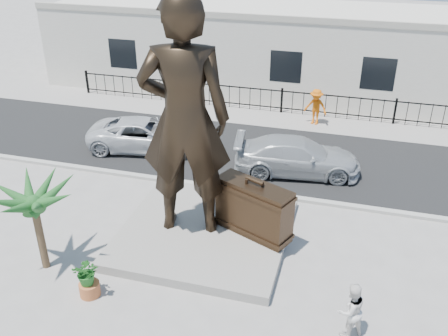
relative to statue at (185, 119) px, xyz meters
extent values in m
plane|color=#9E9991|center=(1.06, -1.56, -3.97)|extent=(100.00, 100.00, 0.00)
cube|color=black|center=(1.06, 6.44, -3.96)|extent=(40.00, 7.00, 0.01)
cube|color=#A5A399|center=(1.06, 2.94, -3.91)|extent=(40.00, 0.25, 0.12)
cube|color=#9E9991|center=(1.06, 10.44, -3.96)|extent=(40.00, 2.50, 0.02)
cube|color=gray|center=(0.56, -0.06, -3.82)|extent=(5.20, 5.20, 0.30)
cube|color=black|center=(1.06, 11.24, -3.37)|extent=(22.00, 0.10, 1.20)
cube|color=silver|center=(1.06, 15.44, -1.77)|extent=(28.00, 7.00, 4.40)
imported|color=black|center=(0.00, 0.00, 0.00)|extent=(2.97, 2.26, 7.33)
cube|color=#322215|center=(2.09, 0.16, -2.80)|extent=(2.56, 1.70, 1.73)
imported|color=white|center=(5.23, -3.02, -3.20)|extent=(0.95, 0.91, 1.54)
imported|color=silver|center=(-3.89, 5.42, -3.29)|extent=(5.10, 3.00, 1.33)
imported|color=#A8ABAC|center=(2.75, 5.03, -3.25)|extent=(5.14, 2.70, 1.42)
imported|color=#DD620B|center=(2.87, 10.19, -3.08)|extent=(1.25, 0.91, 1.74)
cylinder|color=#BB6131|center=(-1.63, -3.51, -3.77)|extent=(0.56, 0.56, 0.40)
imported|color=#216320|center=(-1.63, -3.51, -3.17)|extent=(0.85, 0.79, 0.78)
camera|label=1|loc=(4.72, -12.56, 5.51)|focal=40.00mm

